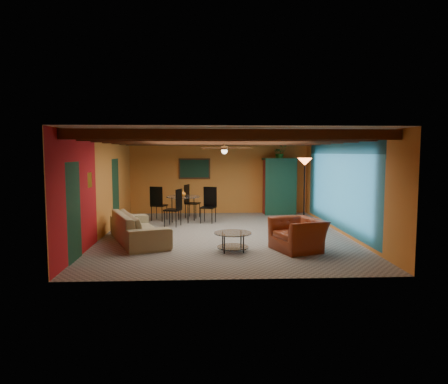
{
  "coord_description": "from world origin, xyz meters",
  "views": [
    {
      "loc": [
        -0.55,
        -11.05,
        2.24
      ],
      "look_at": [
        0.0,
        0.2,
        1.15
      ],
      "focal_mm": 32.84,
      "sensor_mm": 36.0,
      "label": 1
    }
  ],
  "objects": [
    {
      "name": "armchair",
      "position": [
        1.59,
        -1.92,
        0.37
      ],
      "size": [
        1.3,
        1.39,
        0.73
      ],
      "primitive_type": "imported",
      "rotation": [
        0.0,
        0.0,
        -1.23
      ],
      "color": "maroon",
      "rests_on": "ground"
    },
    {
      "name": "floor_lamp",
      "position": [
        2.42,
        0.91,
        1.04
      ],
      "size": [
        0.49,
        0.49,
        2.09
      ],
      "primitive_type": null,
      "rotation": [
        0.0,
        0.0,
        0.18
      ],
      "color": "black",
      "rests_on": "ground"
    },
    {
      "name": "room",
      "position": [
        0.0,
        0.11,
        2.36
      ],
      "size": [
        6.52,
        8.01,
        2.71
      ],
      "color": "gray",
      "rests_on": "ground"
    },
    {
      "name": "ceiling_fan",
      "position": [
        0.0,
        0.0,
        2.36
      ],
      "size": [
        1.5,
        1.5,
        0.44
      ],
      "primitive_type": null,
      "color": "#472614",
      "rests_on": "ceiling"
    },
    {
      "name": "painting",
      "position": [
        -0.9,
        3.96,
        1.65
      ],
      "size": [
        1.05,
        0.03,
        0.65
      ],
      "primitive_type": "cube",
      "color": "black",
      "rests_on": "wall_back"
    },
    {
      "name": "sofa",
      "position": [
        -2.19,
        -0.85,
        0.37
      ],
      "size": [
        1.86,
        2.74,
        0.74
      ],
      "primitive_type": "imported",
      "rotation": [
        0.0,
        0.0,
        1.95
      ],
      "color": "#8B7C5A",
      "rests_on": "ground"
    },
    {
      "name": "armoire",
      "position": [
        2.2,
        3.7,
        0.99
      ],
      "size": [
        1.18,
        0.67,
        1.97
      ],
      "primitive_type": "cube",
      "rotation": [
        0.0,
        0.0,
        0.11
      ],
      "color": "maroon",
      "rests_on": "ground"
    },
    {
      "name": "vase",
      "position": [
        -1.23,
        2.15,
        1.24
      ],
      "size": [
        0.23,
        0.23,
        0.19
      ],
      "primitive_type": "imported",
      "rotation": [
        0.0,
        0.0,
        -0.35
      ],
      "color": "orange",
      "rests_on": "dining_table"
    },
    {
      "name": "coffee_table",
      "position": [
        0.1,
        -1.91,
        0.22
      ],
      "size": [
        0.89,
        0.89,
        0.44
      ],
      "primitive_type": null,
      "rotation": [
        0.0,
        0.0,
        0.04
      ],
      "color": "silver",
      "rests_on": "ground"
    },
    {
      "name": "potted_plant",
      "position": [
        2.2,
        3.7,
        2.23
      ],
      "size": [
        0.49,
        0.43,
        0.52
      ],
      "primitive_type": "imported",
      "rotation": [
        0.0,
        0.0,
        0.07
      ],
      "color": "#26661E",
      "rests_on": "armoire"
    },
    {
      "name": "dining_table",
      "position": [
        -1.23,
        2.15,
        0.58
      ],
      "size": [
        2.82,
        2.82,
        1.15
      ],
      "primitive_type": null,
      "rotation": [
        0.0,
        0.0,
        -0.33
      ],
      "color": "silver",
      "rests_on": "ground"
    }
  ]
}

